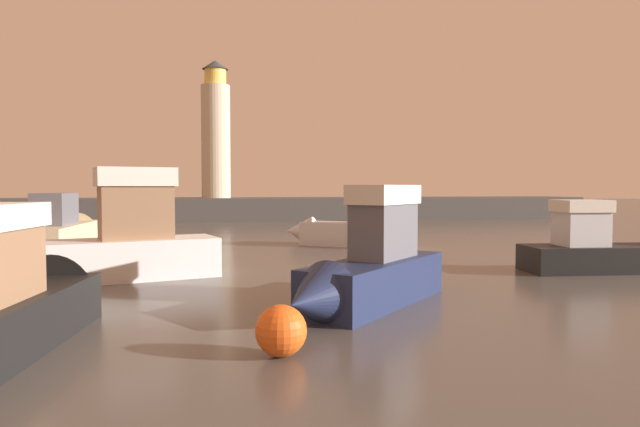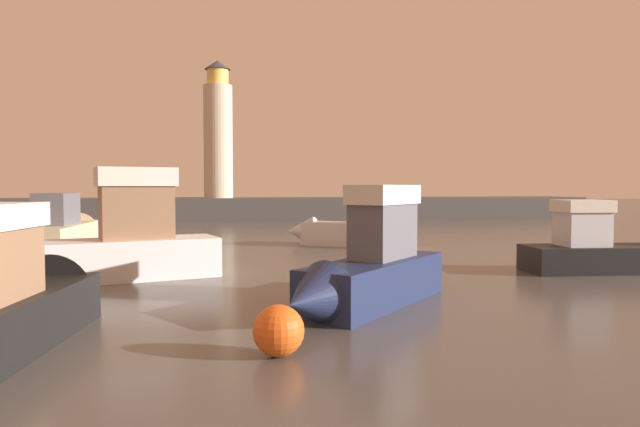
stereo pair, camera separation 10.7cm
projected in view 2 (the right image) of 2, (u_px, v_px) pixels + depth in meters
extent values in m
plane|color=#4C4742|center=(260.00, 249.00, 28.46)|extent=(220.00, 220.00, 0.00)
cube|color=#423F3D|center=(242.00, 208.00, 55.40)|extent=(69.88, 6.95, 2.09)
cylinder|color=beige|center=(218.00, 142.00, 54.72)|extent=(2.78, 2.78, 10.86)
cylinder|color=#F2CC59|center=(218.00, 77.00, 54.43)|extent=(2.08, 2.08, 1.52)
cone|color=#33383D|center=(218.00, 65.00, 54.38)|extent=(2.50, 2.50, 0.87)
cube|color=black|center=(599.00, 259.00, 20.90)|extent=(5.55, 2.40, 0.97)
cube|color=silver|center=(582.00, 229.00, 20.78)|extent=(1.69, 1.50, 1.26)
cube|color=silver|center=(582.00, 206.00, 20.74)|extent=(1.86, 1.65, 0.44)
cube|color=beige|center=(60.00, 239.00, 26.46)|extent=(2.36, 7.11, 1.41)
cone|color=beige|center=(84.00, 231.00, 30.47)|extent=(2.12, 1.99, 2.06)
cube|color=#595960|center=(57.00, 209.00, 26.00)|extent=(1.48, 2.70, 1.45)
cube|color=silver|center=(356.00, 234.00, 29.95)|extent=(5.69, 4.65, 1.25)
cone|color=silver|center=(300.00, 231.00, 31.31)|extent=(2.21, 2.23, 1.65)
cube|color=#8C6647|center=(373.00, 212.00, 29.48)|extent=(2.52, 2.24, 1.14)
cube|color=white|center=(119.00, 259.00, 19.18)|extent=(6.90, 3.94, 1.36)
cube|color=#8C6647|center=(136.00, 212.00, 19.36)|extent=(2.66, 2.10, 1.81)
cube|color=silver|center=(136.00, 177.00, 19.31)|extent=(2.93, 2.31, 0.63)
cube|color=#1E284C|center=(375.00, 282.00, 15.07)|extent=(4.93, 5.15, 1.19)
cone|color=#1E284C|center=(309.00, 300.00, 12.42)|extent=(2.17, 2.17, 1.59)
cube|color=#595960|center=(383.00, 231.00, 15.42)|extent=(2.26, 2.32, 1.48)
cube|color=silver|center=(384.00, 195.00, 15.37)|extent=(2.48, 2.55, 0.52)
cone|color=black|center=(66.00, 289.00, 14.14)|extent=(2.15, 2.04, 1.95)
sphere|color=#EA5919|center=(279.00, 331.00, 10.41)|extent=(0.96, 0.96, 0.96)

